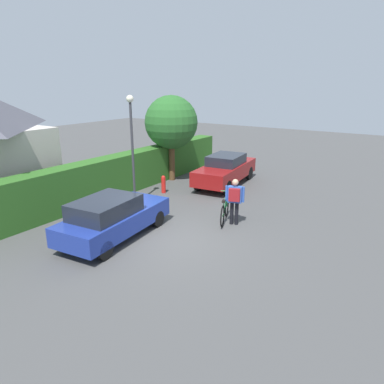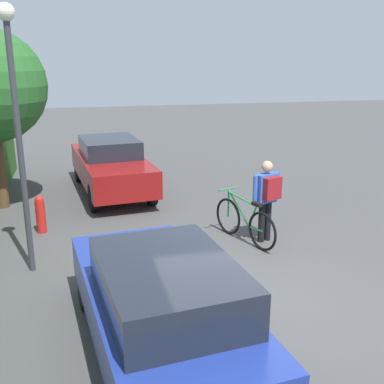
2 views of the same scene
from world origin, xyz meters
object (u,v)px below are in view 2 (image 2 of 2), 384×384
Objects in this scene: person_rider at (267,194)px; street_lamp at (16,108)px; parked_car_far at (111,165)px; parked_car_near at (161,304)px; bicycle at (244,222)px; fire_hydrant at (40,214)px.

person_rider is 4.82m from street_lamp.
parked_car_far is 1.05× the size of street_lamp.
person_rider is (3.17, -2.71, 0.28)m from parked_car_near.
parked_car_far is 2.66× the size of bicycle.
bicycle is (3.26, -2.29, -0.31)m from parked_car_near.
parked_car_near is at bearing -179.90° from parked_car_far.
street_lamp is 5.40× the size of fire_hydrant.
person_rider is at bearing -102.12° from bicycle.
street_lamp reaches higher than parked_car_near.
parked_car_near is 4.18m from person_rider.
person_rider is 2.05× the size of fire_hydrant.
parked_car_near is at bearing -160.34° from fire_hydrant.
person_rider is 4.74m from fire_hydrant.
fire_hydrant is (-2.75, 1.70, -0.36)m from parked_car_far.
parked_car_near reaches higher than bicycle.
person_rider is at bearing -110.04° from fire_hydrant.
person_rider is (-4.36, -2.72, 0.23)m from parked_car_far.
parked_car_far reaches higher than parked_car_near.
parked_car_near is 5.16× the size of fire_hydrant.
parked_car_far reaches higher than bicycle.
bicycle is at bearing -35.02° from parked_car_near.
parked_car_near is 0.91× the size of parked_car_far.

